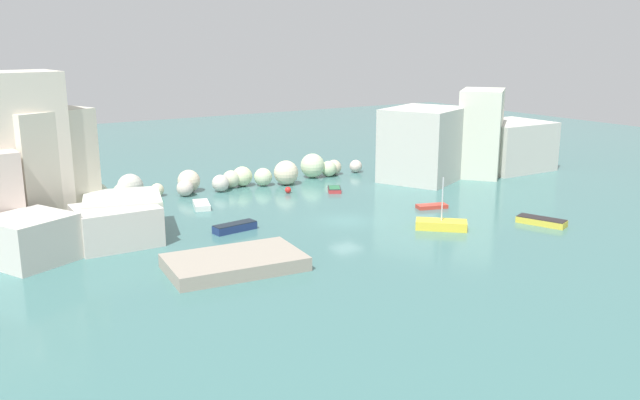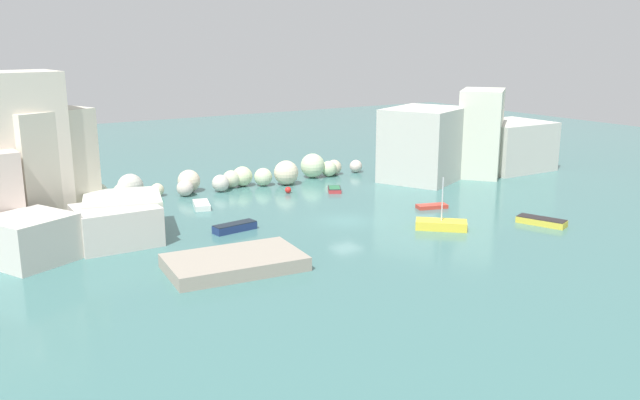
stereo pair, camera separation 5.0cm
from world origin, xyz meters
name	(u,v)px [view 1 (the left image)]	position (x,y,z in m)	size (l,w,h in m)	color
cove_water	(346,221)	(0.00, 0.00, 0.00)	(160.00, 160.00, 0.00)	#427573
cliff_headland_left	(11,187)	(-25.00, 9.97, 4.13)	(22.84, 17.78, 12.97)	beige
cliff_headland_right	(469,144)	(24.68, 10.55, 3.33)	(23.56, 16.49, 9.80)	beige
rock_breakwater	(236,178)	(-2.49, 17.05, 1.11)	(31.76, 4.84, 2.74)	beige
stone_dock	(235,262)	(-13.38, -6.08, 0.47)	(9.15, 5.53, 0.95)	#A09586
channel_buoy	(288,190)	(0.98, 11.98, 0.33)	(0.65, 0.65, 0.65)	red
moored_boat_0	(201,205)	(-8.83, 11.04, 0.25)	(2.20, 3.35, 0.51)	white
moored_boat_1	(441,225)	(5.33, -6.24, 0.38)	(4.27, 4.11, 4.40)	yellow
moored_boat_2	(432,206)	(9.31, -0.55, 0.18)	(3.06, 1.93, 0.36)	#CA3C2E
moored_boat_3	(334,189)	(5.39, 10.03, 0.24)	(2.23, 2.57, 0.45)	#BC3437
moored_boat_4	(235,227)	(-9.48, 2.29, 0.34)	(3.79, 1.61, 0.68)	navy
moored_boat_5	(541,221)	(13.46, -9.76, 0.29)	(2.68, 4.26, 0.59)	gold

